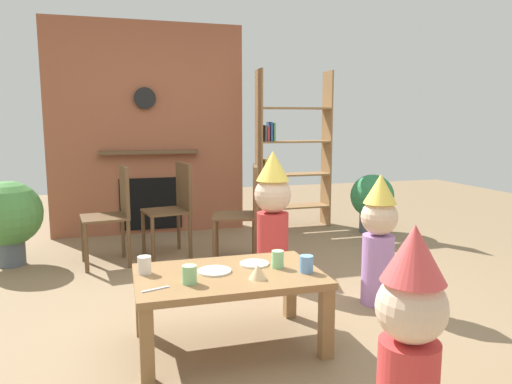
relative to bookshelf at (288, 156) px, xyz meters
The scene contains 20 objects.
ground_plane 2.79m from the bookshelf, 115.28° to the right, with size 12.00×12.00×0.00m, color #846B4C.
brick_fireplace_feature 1.69m from the bookshelf, behind, with size 2.20×0.28×2.40m.
bookshelf is the anchor object (origin of this frame).
coffee_table 3.25m from the bookshelf, 115.92° to the right, with size 1.05×0.67×0.44m.
paper_cup_near_left 3.36m from the bookshelf, 123.97° to the right, with size 0.08×0.08×0.10m, color silver.
paper_cup_near_right 3.10m from the bookshelf, 110.99° to the right, with size 0.07×0.07×0.10m, color #8CD18C.
paper_cup_center 3.45m from the bookshelf, 118.66° to the right, with size 0.08×0.08×0.10m, color #8CD18C.
paper_cup_far_left 3.18m from the bookshelf, 107.94° to the right, with size 0.08×0.08×0.10m, color #669EE0.
paper_plate_front 3.06m from the bookshelf, 113.68° to the right, with size 0.17×0.17×0.01m, color white.
paper_plate_rear 3.24m from the bookshelf, 117.39° to the right, with size 0.19×0.19×0.01m, color white.
birthday_cake_slice 3.31m from the bookshelf, 112.74° to the right, with size 0.10×0.10×0.08m, color #EAC68C.
table_fork 3.58m from the bookshelf, 120.89° to the right, with size 0.15×0.02×0.01m, color silver.
child_with_cone_hat 4.17m from the bookshelf, 103.74° to the right, with size 0.26×0.26×0.94m.
child_in_pink 2.58m from the bookshelf, 95.35° to the right, with size 0.26×0.26×0.94m.
child_by_the_chairs 2.08m from the bookshelf, 113.28° to the right, with size 0.29×0.29×1.07m.
dining_chair_left 2.31m from the bookshelf, 153.28° to the right, with size 0.45×0.45×0.90m.
dining_chair_middle 1.76m from the bookshelf, 149.20° to the right, with size 0.47×0.47×0.90m.
dining_chair_right 1.63m from the bookshelf, 124.14° to the right, with size 0.49×0.49×0.90m.
potted_plant_tall 1.12m from the bookshelf, 32.51° to the right, with size 0.50×0.50×0.68m.
potted_plant_short 3.09m from the bookshelf, 164.50° to the right, with size 0.58×0.58×0.77m.
Camera 1 is at (-0.84, -3.05, 1.30)m, focal length 33.34 mm.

